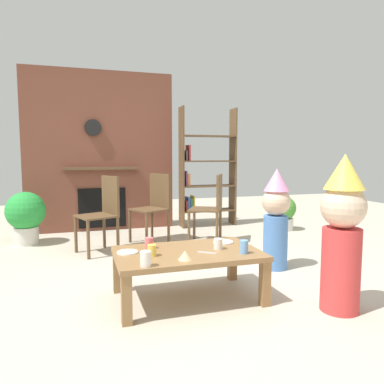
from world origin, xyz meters
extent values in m
plane|color=#BCB29E|center=(0.00, 0.00, 0.00)|extent=(12.00, 12.00, 0.00)
cube|color=brown|center=(-0.62, 2.60, 1.20)|extent=(2.20, 0.18, 2.40)
cube|color=black|center=(-0.62, 2.50, 0.35)|extent=(0.70, 0.02, 0.60)
cube|color=brown|center=(-0.62, 2.46, 0.95)|extent=(1.10, 0.10, 0.04)
cylinder|color=black|center=(-0.73, 2.48, 1.55)|extent=(0.24, 0.04, 0.24)
cube|color=brown|center=(0.60, 2.40, 0.95)|extent=(0.02, 0.28, 1.90)
cube|color=brown|center=(1.48, 2.40, 0.95)|extent=(0.02, 0.28, 1.90)
cube|color=brown|center=(1.04, 2.40, 0.25)|extent=(0.86, 0.28, 0.02)
cube|color=brown|center=(1.04, 2.40, 0.65)|extent=(0.86, 0.28, 0.02)
cube|color=brown|center=(1.04, 2.40, 1.05)|extent=(0.86, 0.28, 0.02)
cube|color=brown|center=(1.04, 2.40, 1.45)|extent=(0.86, 0.28, 0.02)
cube|color=#B23333|center=(0.66, 2.40, 0.35)|extent=(0.02, 0.20, 0.17)
cube|color=#3359A5|center=(0.70, 2.40, 0.37)|extent=(0.04, 0.20, 0.22)
cube|color=#3F8C4C|center=(0.75, 2.40, 0.36)|extent=(0.02, 0.20, 0.19)
cube|color=gold|center=(0.79, 2.40, 0.38)|extent=(0.02, 0.20, 0.24)
cube|color=#8C4C99|center=(0.66, 2.40, 0.78)|extent=(0.02, 0.20, 0.24)
cube|color=#D87F3F|center=(0.70, 2.40, 0.76)|extent=(0.04, 0.20, 0.19)
cube|color=#4C4C51|center=(0.66, 2.40, 1.14)|extent=(0.02, 0.20, 0.16)
cube|color=#B23333|center=(0.71, 2.40, 1.18)|extent=(0.03, 0.20, 0.25)
cube|color=olive|center=(-0.14, -0.40, 0.37)|extent=(1.13, 0.70, 0.04)
cube|color=olive|center=(-0.66, -0.71, 0.17)|extent=(0.07, 0.07, 0.35)
cube|color=olive|center=(0.38, -0.71, 0.17)|extent=(0.07, 0.07, 0.35)
cube|color=olive|center=(-0.66, -0.09, 0.17)|extent=(0.07, 0.07, 0.35)
cube|color=olive|center=(0.38, -0.09, 0.17)|extent=(0.07, 0.07, 0.35)
cylinder|color=#669EE0|center=(0.26, -0.59, 0.44)|extent=(0.06, 0.06, 0.10)
cylinder|color=#E5666B|center=(-0.41, -0.24, 0.43)|extent=(0.07, 0.07, 0.09)
cylinder|color=silver|center=(0.12, -0.41, 0.43)|extent=(0.07, 0.07, 0.09)
cylinder|color=silver|center=(-0.52, -0.69, 0.44)|extent=(0.08, 0.08, 0.11)
cylinder|color=#F2CC4C|center=(-0.43, -0.45, 0.43)|extent=(0.07, 0.07, 0.09)
cylinder|color=white|center=(-0.60, -0.31, 0.39)|extent=(0.16, 0.16, 0.01)
cylinder|color=white|center=(0.24, -0.23, 0.39)|extent=(0.17, 0.17, 0.01)
cone|color=#EAC68C|center=(-0.22, -0.62, 0.42)|extent=(0.10, 0.10, 0.07)
cube|color=silver|center=(-0.01, -0.50, 0.39)|extent=(0.13, 0.11, 0.01)
cylinder|color=#D13838|center=(0.87, -0.94, 0.31)|extent=(0.28, 0.28, 0.62)
sphere|color=beige|center=(0.87, -0.94, 0.78)|extent=(0.32, 0.32, 0.32)
cone|color=#F2D14C|center=(0.87, -0.94, 1.03)|extent=(0.29, 0.29, 0.26)
cylinder|color=#4C7FC6|center=(0.93, 0.08, 0.27)|extent=(0.24, 0.24, 0.54)
sphere|color=beige|center=(0.93, 0.08, 0.68)|extent=(0.28, 0.28, 0.28)
cone|color=pink|center=(0.93, 0.08, 0.90)|extent=(0.25, 0.25, 0.22)
cube|color=brown|center=(-0.77, 1.21, 0.44)|extent=(0.52, 0.52, 0.02)
cube|color=brown|center=(-0.59, 1.28, 0.68)|extent=(0.18, 0.38, 0.45)
cylinder|color=brown|center=(-1.00, 1.31, 0.21)|extent=(0.04, 0.04, 0.43)
cylinder|color=brown|center=(-0.87, 0.98, 0.21)|extent=(0.04, 0.04, 0.43)
cylinder|color=brown|center=(-0.67, 1.44, 0.21)|extent=(0.04, 0.04, 0.43)
cylinder|color=brown|center=(-0.53, 1.11, 0.21)|extent=(0.04, 0.04, 0.43)
cube|color=brown|center=(-0.08, 1.54, 0.44)|extent=(0.54, 0.54, 0.02)
cube|color=brown|center=(0.08, 1.62, 0.68)|extent=(0.21, 0.37, 0.45)
cylinder|color=brown|center=(-0.32, 1.62, 0.21)|extent=(0.04, 0.04, 0.43)
cylinder|color=brown|center=(-0.16, 1.30, 0.21)|extent=(0.04, 0.04, 0.43)
cylinder|color=brown|center=(0.00, 1.78, 0.21)|extent=(0.04, 0.04, 0.43)
cylinder|color=brown|center=(0.16, 1.46, 0.21)|extent=(0.04, 0.04, 0.43)
cube|color=brown|center=(0.62, 1.33, 0.44)|extent=(0.54, 0.54, 0.02)
cube|color=brown|center=(0.78, 1.24, 0.68)|extent=(0.22, 0.37, 0.45)
cylinder|color=brown|center=(0.55, 1.57, 0.21)|extent=(0.04, 0.04, 0.43)
cylinder|color=brown|center=(0.38, 1.25, 0.21)|extent=(0.04, 0.04, 0.43)
cylinder|color=brown|center=(0.86, 1.40, 0.21)|extent=(0.04, 0.04, 0.43)
cylinder|color=brown|center=(0.69, 1.08, 0.21)|extent=(0.04, 0.04, 0.43)
cylinder|color=beige|center=(2.04, 1.72, 0.09)|extent=(0.29, 0.29, 0.18)
sphere|color=#438E30|center=(2.04, 1.72, 0.34)|extent=(0.37, 0.37, 0.37)
cylinder|color=beige|center=(-1.61, 1.91, 0.11)|extent=(0.29, 0.29, 0.23)
sphere|color=green|center=(-1.61, 1.91, 0.44)|extent=(0.49, 0.49, 0.49)
camera|label=1|loc=(-0.93, -3.06, 1.14)|focal=33.62mm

